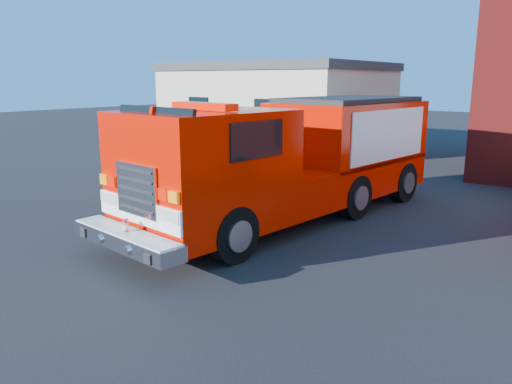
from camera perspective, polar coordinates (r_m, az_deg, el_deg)
The scene contains 4 objects.
ground at distance 11.37m, azimuth 3.61°, elevation -5.32°, with size 100.00×100.00×0.00m, color black.
side_building at distance 26.65m, azimuth 2.63°, elevation 9.88°, with size 10.20×8.20×4.35m.
fire_engine at distance 12.70m, azimuth 4.52°, elevation 3.93°, with size 3.90×10.19×3.06m.
pickup_truck at distance 16.09m, azimuth -4.91°, elevation 3.56°, with size 2.79×6.43×2.05m.
Camera 1 is at (5.84, -9.10, 3.52)m, focal length 35.00 mm.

